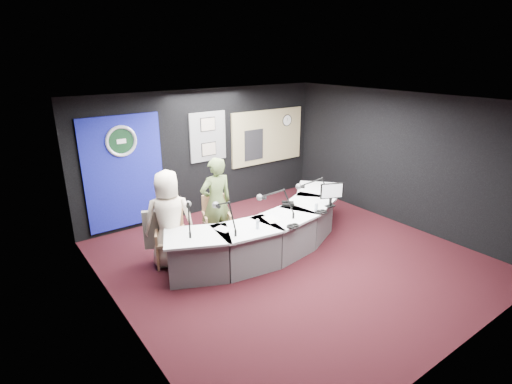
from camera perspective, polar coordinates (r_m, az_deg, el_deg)
ground at (r=7.36m, az=5.01°, el=-9.48°), size 6.00×6.00×0.00m
ceiling at (r=6.50m, az=5.74°, el=12.71°), size 6.00×6.00×0.02m
wall_back at (r=9.17m, az=-7.17°, el=5.70°), size 6.00×0.02×2.80m
wall_front at (r=5.14m, az=28.22°, el=-7.77°), size 6.00×0.02×2.80m
wall_left at (r=5.42m, az=-19.31°, el=-5.08°), size 0.02×6.00×2.80m
wall_right at (r=9.00m, az=19.89°, el=4.43°), size 0.02×6.00×2.80m
broadcast_desk at (r=7.54m, az=2.05°, el=-5.49°), size 4.50×1.90×0.75m
backdrop_panel at (r=8.46m, az=-18.31°, el=2.64°), size 1.60×0.05×2.30m
agency_seal at (r=8.27m, az=-18.69°, el=6.89°), size 0.63×0.07×0.63m
seal_center at (r=8.27m, az=-18.70°, el=6.89°), size 0.48×0.01×0.48m
pinboard at (r=9.09m, az=-6.89°, el=7.86°), size 0.90×0.04×1.10m
framed_photo_upper at (r=9.01m, az=-6.87°, el=9.57°), size 0.34×0.02×0.27m
framed_photo_lower at (r=9.13m, az=-6.73°, el=6.11°), size 0.34×0.02×0.27m
booth_window_frame at (r=10.06m, az=1.67°, el=7.93°), size 2.12×0.06×1.32m
booth_glow at (r=10.05m, az=1.71°, el=7.92°), size 2.00×0.02×1.20m
equipment_rack at (r=9.80m, az=-0.32°, el=6.74°), size 0.55×0.02×0.75m
wall_clock at (r=10.34m, az=4.46°, el=10.17°), size 0.28×0.01×0.28m
armchair_left at (r=7.12m, az=-12.09°, el=-6.77°), size 0.68×0.68×0.92m
armchair_right at (r=7.70m, az=-5.59°, el=-4.53°), size 0.63×0.63×0.87m
draped_jacket at (r=7.20m, az=-13.83°, el=-5.18°), size 0.50×0.30×0.70m
person_man at (r=6.96m, az=-12.32°, el=-3.82°), size 0.98×0.83×1.71m
person_woman at (r=7.53m, az=-5.70°, el=-1.50°), size 0.66×0.45×1.74m
computer_monitor at (r=7.66m, az=10.68°, el=0.19°), size 0.39×0.19×0.29m
desk_phone at (r=7.72m, az=4.61°, el=-1.70°), size 0.28×0.27×0.05m
headphones_near at (r=7.44m, az=9.28°, el=-2.79°), size 0.24×0.24×0.04m
headphones_far at (r=6.79m, az=5.28°, el=-4.84°), size 0.23×0.23×0.04m
paper_stack at (r=6.71m, az=-4.76°, el=-5.29°), size 0.26×0.32×0.00m
notepad at (r=7.07m, az=2.26°, el=-3.89°), size 0.28×0.36×0.00m
boom_mic_a at (r=6.64m, az=-9.60°, el=-2.98°), size 0.39×0.68×0.60m
boom_mic_b at (r=6.58m, az=-4.43°, el=-2.97°), size 0.16×0.74×0.60m
boom_mic_c at (r=7.07m, az=2.95°, el=-1.29°), size 0.51×0.60×0.60m
boom_mic_d at (r=7.76m, az=8.38°, el=0.41°), size 0.58×0.53×0.60m
water_bottles at (r=7.45m, az=6.37°, el=-2.03°), size 2.30×0.47×0.18m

